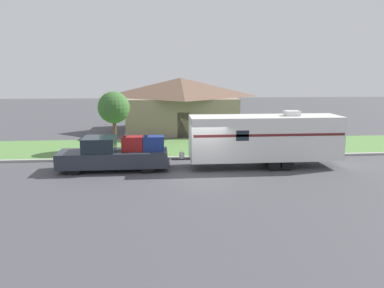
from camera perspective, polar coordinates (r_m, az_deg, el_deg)
ground_plane at (r=20.02m, az=1.84°, el=-4.64°), size 120.00×120.00×0.00m
curb_strip at (r=23.61m, az=0.76°, el=-2.04°), size 80.00×0.30×0.14m
lawn_strip at (r=27.18m, az=-0.02°, el=-0.44°), size 80.00×7.00×0.03m
house_across_street at (r=34.68m, az=-1.76°, el=6.20°), size 10.25×8.55×4.85m
pickup_truck at (r=21.11m, az=-11.75°, el=-1.60°), size 6.06×1.96×2.00m
travel_trailer at (r=21.64m, az=11.03°, el=0.98°), size 9.55×2.21×3.22m
mailbox at (r=25.43m, az=13.89°, el=0.69°), size 0.48×0.20×1.29m
tree_in_yard at (r=26.03m, az=-11.83°, el=5.42°), size 2.16×2.16×4.08m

